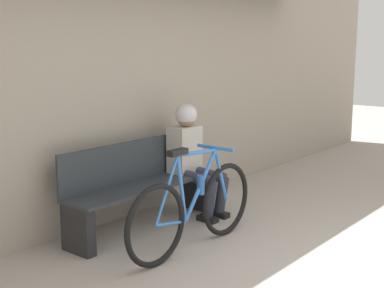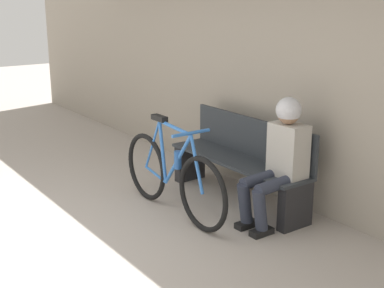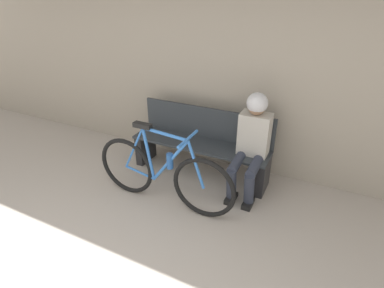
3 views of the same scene
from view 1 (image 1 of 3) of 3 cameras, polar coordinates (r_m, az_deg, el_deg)
The scene contains 4 objects.
storefront_wall at distance 5.34m, azimuth -9.27°, elevation 9.13°, with size 12.00×0.56×3.20m.
park_bench_near at distance 5.27m, azimuth -5.55°, elevation -4.69°, with size 1.73×0.42×0.85m.
bicycle at distance 4.70m, azimuth 0.20°, elevation -6.83°, with size 1.66×0.40×0.93m.
person_seated at distance 5.60m, azimuth -0.03°, elevation -0.80°, with size 0.34×0.61×1.18m.
Camera 1 is at (-3.53, -0.99, 1.78)m, focal length 50.00 mm.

